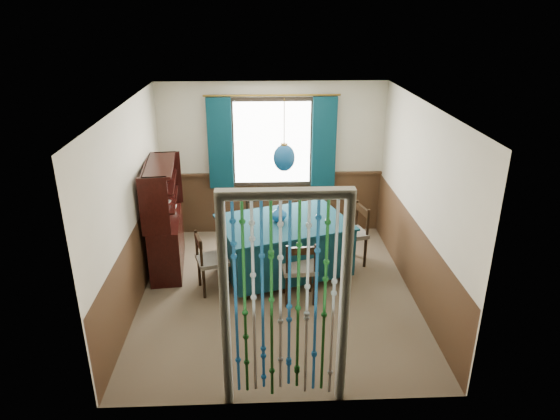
{
  "coord_description": "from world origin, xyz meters",
  "views": [
    {
      "loc": [
        -0.21,
        -5.76,
        3.57
      ],
      "look_at": [
        0.06,
        0.39,
        1.03
      ],
      "focal_mm": 32.0,
      "sensor_mm": 36.0,
      "label": 1
    }
  ],
  "objects_px": {
    "pendant_lamp": "(284,158)",
    "sideboard": "(165,232)",
    "chair_near": "(300,269)",
    "chair_far": "(263,223)",
    "chair_right": "(352,233)",
    "dining_table": "(284,244)",
    "chair_left": "(210,261)",
    "vase_sideboard": "(171,204)",
    "bowl_shelf": "(163,203)",
    "vase_table": "(279,214)"
  },
  "relations": [
    {
      "from": "bowl_shelf",
      "to": "chair_far",
      "type": "bearing_deg",
      "value": 25.99
    },
    {
      "from": "chair_far",
      "to": "vase_sideboard",
      "type": "distance_m",
      "value": 1.41
    },
    {
      "from": "chair_far",
      "to": "bowl_shelf",
      "type": "bearing_deg",
      "value": 2.51
    },
    {
      "from": "vase_sideboard",
      "to": "bowl_shelf",
      "type": "bearing_deg",
      "value": -90.0
    },
    {
      "from": "bowl_shelf",
      "to": "chair_left",
      "type": "bearing_deg",
      "value": -32.9
    },
    {
      "from": "chair_right",
      "to": "bowl_shelf",
      "type": "bearing_deg",
      "value": 81.95
    },
    {
      "from": "pendant_lamp",
      "to": "vase_sideboard",
      "type": "xyz_separation_m",
      "value": [
        -1.62,
        0.56,
        -0.85
      ]
    },
    {
      "from": "chair_near",
      "to": "vase_table",
      "type": "relative_size",
      "value": 4.23
    },
    {
      "from": "chair_near",
      "to": "pendant_lamp",
      "type": "relative_size",
      "value": 0.92
    },
    {
      "from": "sideboard",
      "to": "vase_sideboard",
      "type": "height_order",
      "value": "sideboard"
    },
    {
      "from": "chair_near",
      "to": "chair_left",
      "type": "xyz_separation_m",
      "value": [
        -1.16,
        0.3,
        -0.02
      ]
    },
    {
      "from": "dining_table",
      "to": "vase_sideboard",
      "type": "xyz_separation_m",
      "value": [
        -1.62,
        0.56,
        0.41
      ]
    },
    {
      "from": "sideboard",
      "to": "vase_table",
      "type": "bearing_deg",
      "value": -15.1
    },
    {
      "from": "chair_near",
      "to": "chair_right",
      "type": "distance_m",
      "value": 1.31
    },
    {
      "from": "chair_far",
      "to": "bowl_shelf",
      "type": "relative_size",
      "value": 4.38
    },
    {
      "from": "vase_sideboard",
      "to": "pendant_lamp",
      "type": "bearing_deg",
      "value": -19.06
    },
    {
      "from": "chair_far",
      "to": "pendant_lamp",
      "type": "height_order",
      "value": "pendant_lamp"
    },
    {
      "from": "chair_left",
      "to": "sideboard",
      "type": "bearing_deg",
      "value": -150.48
    },
    {
      "from": "chair_near",
      "to": "chair_far",
      "type": "bearing_deg",
      "value": 104.29
    },
    {
      "from": "chair_right",
      "to": "vase_sideboard",
      "type": "bearing_deg",
      "value": 70.46
    },
    {
      "from": "dining_table",
      "to": "sideboard",
      "type": "distance_m",
      "value": 1.71
    },
    {
      "from": "chair_left",
      "to": "sideboard",
      "type": "distance_m",
      "value": 0.97
    },
    {
      "from": "chair_far",
      "to": "chair_left",
      "type": "height_order",
      "value": "chair_far"
    },
    {
      "from": "vase_table",
      "to": "vase_sideboard",
      "type": "relative_size",
      "value": 1.09
    },
    {
      "from": "chair_right",
      "to": "chair_far",
      "type": "bearing_deg",
      "value": 59.67
    },
    {
      "from": "chair_left",
      "to": "bowl_shelf",
      "type": "xyz_separation_m",
      "value": [
        -0.63,
        0.41,
        0.67
      ]
    },
    {
      "from": "dining_table",
      "to": "pendant_lamp",
      "type": "distance_m",
      "value": 1.26
    },
    {
      "from": "chair_right",
      "to": "pendant_lamp",
      "type": "xyz_separation_m",
      "value": [
        -1.01,
        -0.32,
        1.25
      ]
    },
    {
      "from": "sideboard",
      "to": "vase_table",
      "type": "height_order",
      "value": "sideboard"
    },
    {
      "from": "dining_table",
      "to": "pendant_lamp",
      "type": "xyz_separation_m",
      "value": [
        0.0,
        -0.0,
        1.26
      ]
    },
    {
      "from": "dining_table",
      "to": "chair_far",
      "type": "relative_size",
      "value": 2.1
    },
    {
      "from": "chair_near",
      "to": "chair_left",
      "type": "relative_size",
      "value": 1.04
    },
    {
      "from": "dining_table",
      "to": "chair_right",
      "type": "relative_size",
      "value": 2.2
    },
    {
      "from": "chair_far",
      "to": "chair_left",
      "type": "relative_size",
      "value": 1.14
    },
    {
      "from": "chair_right",
      "to": "sideboard",
      "type": "height_order",
      "value": "sideboard"
    },
    {
      "from": "dining_table",
      "to": "bowl_shelf",
      "type": "distance_m",
      "value": 1.75
    },
    {
      "from": "pendant_lamp",
      "to": "sideboard",
      "type": "bearing_deg",
      "value": 170.32
    },
    {
      "from": "chair_near",
      "to": "pendant_lamp",
      "type": "height_order",
      "value": "pendant_lamp"
    },
    {
      "from": "chair_right",
      "to": "chair_left",
      "type": "bearing_deg",
      "value": 94.85
    },
    {
      "from": "chair_right",
      "to": "dining_table",
      "type": "bearing_deg",
      "value": 93.15
    },
    {
      "from": "sideboard",
      "to": "bowl_shelf",
      "type": "bearing_deg",
      "value": -82.69
    },
    {
      "from": "vase_sideboard",
      "to": "chair_right",
      "type": "bearing_deg",
      "value": -5.28
    },
    {
      "from": "sideboard",
      "to": "bowl_shelf",
      "type": "height_order",
      "value": "sideboard"
    },
    {
      "from": "pendant_lamp",
      "to": "chair_right",
      "type": "bearing_deg",
      "value": 17.41
    },
    {
      "from": "vase_table",
      "to": "pendant_lamp",
      "type": "bearing_deg",
      "value": -18.59
    },
    {
      "from": "chair_far",
      "to": "chair_right",
      "type": "relative_size",
      "value": 1.05
    },
    {
      "from": "chair_near",
      "to": "vase_table",
      "type": "bearing_deg",
      "value": 104.81
    },
    {
      "from": "chair_left",
      "to": "vase_sideboard",
      "type": "xyz_separation_m",
      "value": [
        -0.63,
        0.94,
        0.44
      ]
    },
    {
      "from": "chair_near",
      "to": "dining_table",
      "type": "bearing_deg",
      "value": 100.16
    },
    {
      "from": "sideboard",
      "to": "bowl_shelf",
      "type": "xyz_separation_m",
      "value": [
        0.06,
        -0.26,
        0.55
      ]
    }
  ]
}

